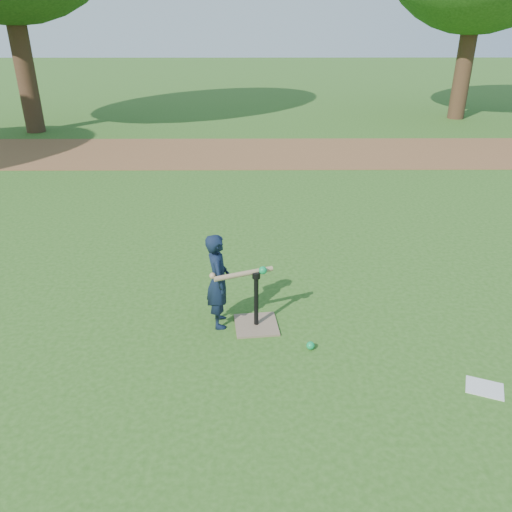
{
  "coord_description": "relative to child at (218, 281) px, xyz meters",
  "views": [
    {
      "loc": [
        0.04,
        -4.14,
        2.84
      ],
      "look_at": [
        0.08,
        0.47,
        0.65
      ],
      "focal_mm": 35.0,
      "sensor_mm": 36.0,
      "label": 1
    }
  ],
  "objects": [
    {
      "name": "batting_tee",
      "position": [
        0.38,
        -0.05,
        -0.39
      ],
      "size": [
        0.47,
        0.47,
        0.61
      ],
      "color": "#7E6750",
      "rests_on": "ground"
    },
    {
      "name": "clipboard",
      "position": [
        2.31,
        -1.03,
        -0.49
      ],
      "size": [
        0.37,
        0.33,
        0.01
      ],
      "primitive_type": "cube",
      "rotation": [
        0.0,
        0.0,
        -0.39
      ],
      "color": "silver",
      "rests_on": "ground"
    },
    {
      "name": "child",
      "position": [
        0.0,
        0.0,
        0.0
      ],
      "size": [
        0.29,
        0.39,
        0.99
      ],
      "primitive_type": "imported",
      "rotation": [
        0.0,
        0.0,
        1.72
      ],
      "color": "black",
      "rests_on": "ground"
    },
    {
      "name": "swing_action",
      "position": [
        0.26,
        -0.07,
        0.12
      ],
      "size": [
        0.62,
        0.27,
        0.1
      ],
      "color": "#A1845E",
      "rests_on": "ground"
    },
    {
      "name": "dirt_strip",
      "position": [
        0.3,
        7.28,
        -0.49
      ],
      "size": [
        24.0,
        3.0,
        0.01
      ],
      "primitive_type": "cube",
      "color": "brown",
      "rests_on": "ground"
    },
    {
      "name": "ground",
      "position": [
        0.3,
        -0.22,
        -0.5
      ],
      "size": [
        80.0,
        80.0,
        0.0
      ],
      "primitive_type": "plane",
      "color": "#285116",
      "rests_on": "ground"
    },
    {
      "name": "wiffle_ball_ground",
      "position": [
        0.89,
        -0.45,
        -0.46
      ],
      "size": [
        0.08,
        0.08,
        0.08
      ],
      "primitive_type": "sphere",
      "color": "#0D8F47",
      "rests_on": "ground"
    }
  ]
}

